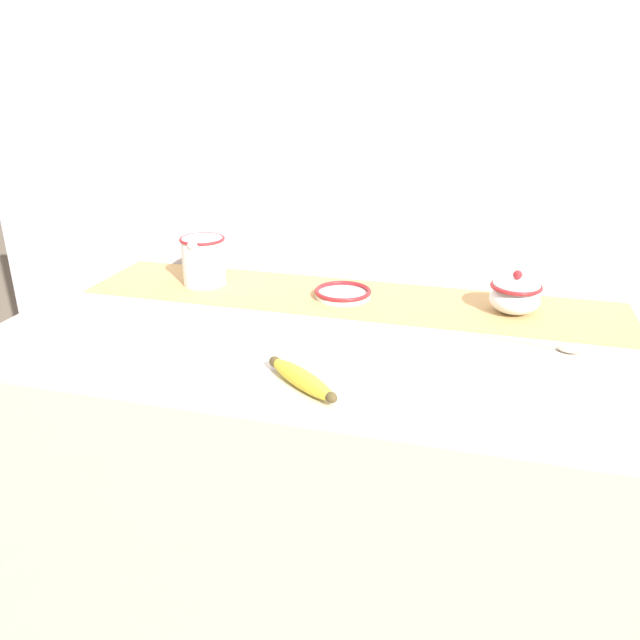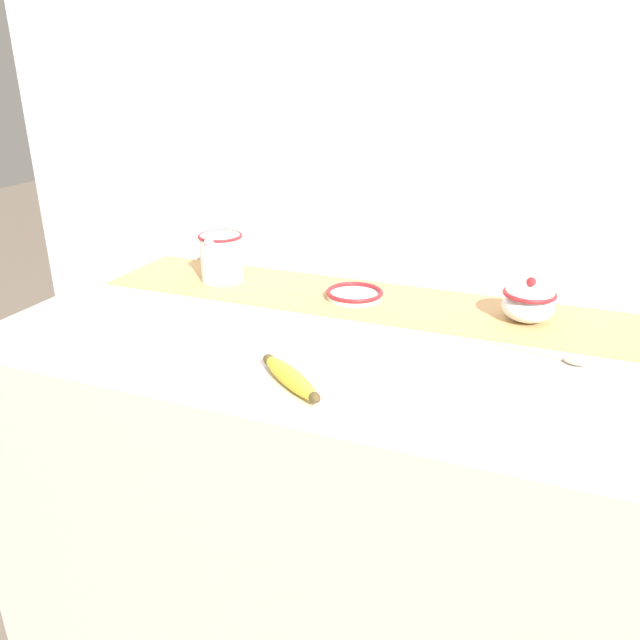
# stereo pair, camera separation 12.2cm
# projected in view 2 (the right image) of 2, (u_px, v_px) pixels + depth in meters

# --- Properties ---
(countertop) EXTENTS (1.38, 0.72, 0.89)m
(countertop) POSITION_uv_depth(u_px,v_px,m) (328.00, 508.00, 1.46)
(countertop) COLOR beige
(countertop) RESTS_ON ground_plane
(back_wall) EXTENTS (2.18, 0.04, 2.40)m
(back_wall) POSITION_uv_depth(u_px,v_px,m) (385.00, 156.00, 1.49)
(back_wall) COLOR silver
(back_wall) RESTS_ON ground_plane
(table_runner) EXTENTS (1.27, 0.26, 0.00)m
(table_runner) POSITION_uv_depth(u_px,v_px,m) (361.00, 299.00, 1.47)
(table_runner) COLOR tan
(table_runner) RESTS_ON countertop
(cream_pitcher) EXTENTS (0.11, 0.13, 0.12)m
(cream_pitcher) POSITION_uv_depth(u_px,v_px,m) (222.00, 256.00, 1.57)
(cream_pitcher) COLOR white
(cream_pitcher) RESTS_ON countertop
(sugar_bowl) EXTENTS (0.11, 0.11, 0.10)m
(sugar_bowl) POSITION_uv_depth(u_px,v_px,m) (528.00, 302.00, 1.33)
(sugar_bowl) COLOR white
(sugar_bowl) RESTS_ON countertop
(small_dish) EXTENTS (0.13, 0.13, 0.02)m
(small_dish) POSITION_uv_depth(u_px,v_px,m) (355.00, 294.00, 1.47)
(small_dish) COLOR white
(small_dish) RESTS_ON countertop
(banana) EXTENTS (0.16, 0.13, 0.03)m
(banana) POSITION_uv_depth(u_px,v_px,m) (290.00, 377.00, 1.07)
(banana) COLOR yellow
(banana) RESTS_ON countertop
(spoon) EXTENTS (0.20, 0.06, 0.01)m
(spoon) POSITION_uv_depth(u_px,v_px,m) (567.00, 360.00, 1.16)
(spoon) COLOR #A89E89
(spoon) RESTS_ON countertop
(napkin_stack) EXTENTS (0.18, 0.18, 0.02)m
(napkin_stack) POSITION_uv_depth(u_px,v_px,m) (56.00, 326.00, 1.30)
(napkin_stack) COLOR white
(napkin_stack) RESTS_ON countertop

